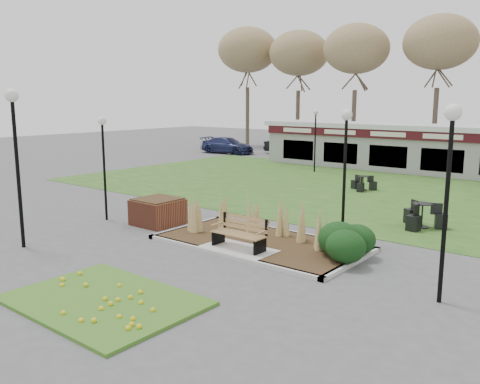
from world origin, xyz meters
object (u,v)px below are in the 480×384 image
Objects in this scene: park_bench at (241,232)px; car_black at (291,145)px; brick_planter at (158,211)px; car_blue at (228,145)px; lamp_post_near_left at (15,133)px; lamp_post_mid_right at (346,146)px; bistro_set_c at (422,219)px; lamp_post_mid_left at (103,145)px; bistro_set_a at (363,185)px; food_pavilion at (450,150)px; lamp_post_far_left at (315,127)px; lamp_post_near_right at (450,160)px; car_silver at (222,145)px.

park_bench is 27.28m from car_black.
car_blue is (-13.60, 20.00, 0.18)m from brick_planter.
lamp_post_mid_right is at bearing 42.85° from lamp_post_near_left.
park_bench reaches higher than bistro_set_c.
lamp_post_mid_left reaches higher than bistro_set_a.
food_pavilion is at bearing -118.24° from car_black.
lamp_post_near_right is at bearing -51.68° from lamp_post_far_left.
food_pavilion is 6.31× the size of car_silver.
car_blue is (-11.57, 20.72, -2.13)m from lamp_post_mid_left.
bistro_set_c is at bearing -148.39° from car_black.
lamp_post_far_left reaches higher than park_bench.
park_bench is 4.47m from brick_planter.
car_silver is at bearing 151.82° from bistro_set_a.
park_bench is at bearing -120.93° from lamp_post_mid_right.
lamp_post_near_left is at bearing -153.91° from car_silver.
lamp_post_mid_right is at bearing -155.55° from car_black.
bistro_set_a is at bearing 67.87° from lamp_post_mid_left.
brick_planter is 0.39× the size of lamp_post_mid_left.
park_bench is 6.79m from lamp_post_mid_left.
car_black is at bearing 129.26° from lamp_post_near_right.
lamp_post_near_left is 3.71× the size of bistro_set_a.
brick_planter is at bearing -103.06° from food_pavilion.
brick_planter is at bearing -80.88° from lamp_post_far_left.
car_silver is (-14.17, 20.00, 0.19)m from brick_planter.
lamp_post_near_right is (11.24, 3.57, -0.28)m from lamp_post_near_left.
park_bench is 0.40× the size of car_black.
brick_planter is 0.35× the size of lamp_post_near_right.
lamp_post_mid_right reaches higher than bistro_set_c.
bistro_set_a is 16.90m from car_black.
lamp_post_mid_left is at bearing -160.30° from brick_planter.
lamp_post_far_left is 14.07m from bistro_set_c.
lamp_post_mid_left is (-2.03, -0.72, 2.31)m from brick_planter.
park_bench is 0.44× the size of car_silver.
car_silver reaches higher than bistro_set_c.
brick_planter is 0.32× the size of lamp_post_near_left.
lamp_post_mid_left is 2.37× the size of bistro_set_c.
bistro_set_a is at bearing -101.82° from food_pavilion.
lamp_post_far_left reaches higher than car_silver.
lamp_post_mid_right is at bearing 59.07° from park_bench.
bistro_set_c is (9.97, -9.61, -2.48)m from lamp_post_far_left.
lamp_post_far_left is at bearing 91.40° from lamp_post_mid_left.
lamp_post_near_right is 1.13× the size of lamp_post_mid_left.
lamp_post_mid_right reaches higher than park_bench.
bistro_set_a is (2.72, 10.95, -0.23)m from brick_planter.
lamp_post_far_left is at bearing 141.71° from bistro_set_a.
car_blue is at bearing 155.94° from lamp_post_far_left.
bistro_set_a is (-1.68, -8.01, -1.22)m from food_pavilion.
car_silver is at bearing 131.82° from park_bench.
food_pavilion is at bearing 90.00° from park_bench.
car_black is at bearing 112.06° from brick_planter.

